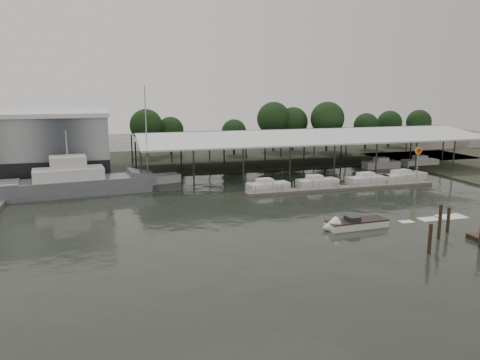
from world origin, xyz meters
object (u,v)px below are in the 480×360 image
object	(u,v)px
shell_fuel_sign	(418,158)
speedboat_underway	(351,224)
grey_trawler	(79,182)
white_sailboat	(143,180)

from	to	relation	value
shell_fuel_sign	speedboat_underway	size ratio (longest dim) A/B	0.31
grey_trawler	speedboat_underway	bearing A→B (deg)	-47.69
shell_fuel_sign	grey_trawler	size ratio (longest dim) A/B	0.28
grey_trawler	white_sailboat	world-z (taller)	white_sailboat
grey_trawler	speedboat_underway	size ratio (longest dim) A/B	1.10
grey_trawler	white_sailboat	size ratio (longest dim) A/B	1.37
shell_fuel_sign	white_sailboat	world-z (taller)	white_sailboat
shell_fuel_sign	speedboat_underway	world-z (taller)	shell_fuel_sign
grey_trawler	white_sailboat	xyz separation A→B (m)	(8.65, 4.14, -0.92)
speedboat_underway	shell_fuel_sign	bearing A→B (deg)	-143.38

